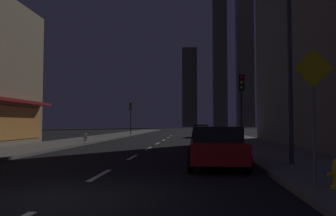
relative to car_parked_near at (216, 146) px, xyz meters
The scene contains 14 objects.
ground_plane 26.98m from the car_parked_near, 97.67° to the left, with size 78.00×136.00×0.10m, color black.
sidewalk_right 26.95m from the car_parked_near, 82.75° to the left, with size 4.00×76.00×0.15m, color #605E59.
sidewalk_left 28.76m from the car_parked_near, 111.63° to the left, with size 4.00×76.00×0.15m, color #605E59.
lane_marking_center 11.53m from the car_parked_near, 108.24° to the left, with size 0.16×38.60×0.01m.
skyscraper_distant_tall 144.61m from the car_parked_near, 91.04° to the left, with size 7.04×6.29×37.60m, color #4D4939.
skyscraper_distant_mid 133.51m from the car_parked_near, 85.30° to the left, with size 5.75×7.10×72.44m, color #4A4638.
skyscraper_distant_short 151.90m from the car_parked_near, 80.68° to the left, with size 7.93×6.69×63.77m, color #5D5845.
car_parked_near is the anchor object (origin of this frame).
car_parked_far 25.18m from the car_parked_near, 90.00° to the left, with size 1.98×4.24×1.45m.
fire_hydrant_far_left 16.87m from the car_parked_near, 124.27° to the left, with size 0.42×0.30×0.65m.
traffic_light_near_right 7.46m from the car_parked_near, 74.35° to the left, with size 0.32×0.48×4.20m.
traffic_light_far_left 32.14m from the car_parked_near, 106.49° to the left, with size 0.32×0.48×4.20m.
street_lamp_right 4.68m from the car_parked_near, ahead, with size 1.96×0.56×6.58m.
pedestrian_crossing_sign 4.59m from the car_parked_near, 63.01° to the right, with size 0.91×0.08×3.15m.
Camera 1 is at (2.81, -6.45, 1.55)m, focal length 34.76 mm.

